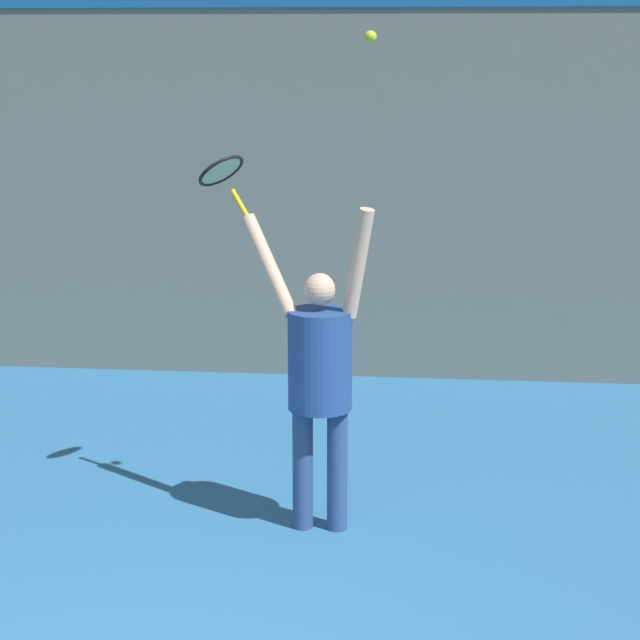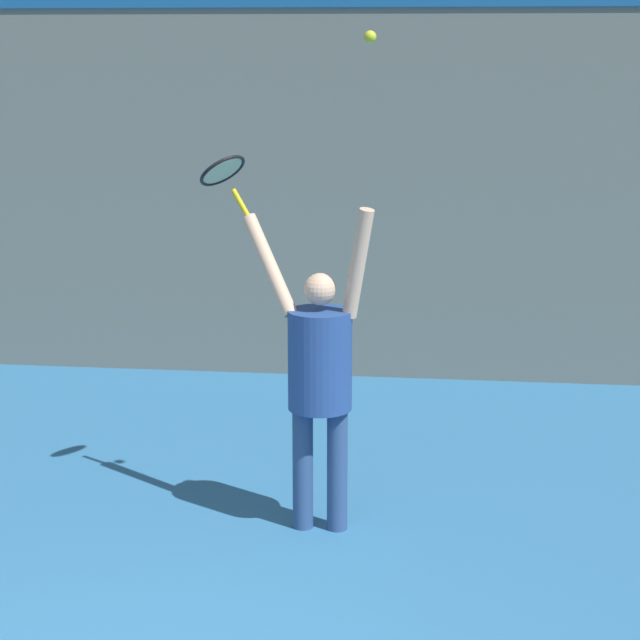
% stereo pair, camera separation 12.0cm
% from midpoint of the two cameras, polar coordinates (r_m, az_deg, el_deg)
% --- Properties ---
extents(back_wall, '(18.00, 0.10, 5.00)m').
position_cam_midpoint_polar(back_wall, '(10.43, -2.11, 10.70)').
color(back_wall, slate).
rests_on(back_wall, ground_plane).
extents(tennis_player, '(0.89, 0.50, 2.07)m').
position_cam_midpoint_polar(tennis_player, '(7.14, -0.51, -2.47)').
color(tennis_player, '#2D4C7F').
rests_on(tennis_player, ground_plane).
extents(tennis_racket, '(0.40, 0.41, 0.39)m').
position_cam_midpoint_polar(tennis_racket, '(7.37, -5.29, 7.20)').
color(tennis_racket, yellow).
extents(tennis_ball, '(0.07, 0.07, 0.07)m').
position_cam_midpoint_polar(tennis_ball, '(6.73, 1.98, 13.76)').
color(tennis_ball, '#CCDB2D').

